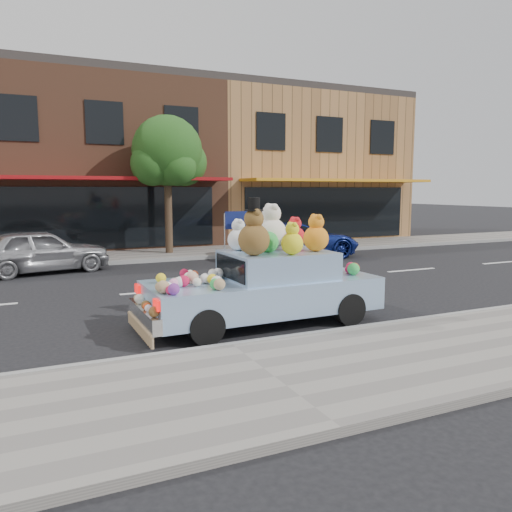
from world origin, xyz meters
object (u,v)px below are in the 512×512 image
street_tree (168,157)px  car_blue (296,240)px  car_silver (41,251)px  art_car (265,281)px

street_tree → car_blue: (4.10, -2.52, -3.04)m
car_silver → car_blue: car_silver is taller
street_tree → car_silver: bearing=-152.5°
street_tree → car_silver: size_ratio=1.33×
car_silver → car_blue: size_ratio=0.84×
street_tree → car_blue: bearing=-31.5°
street_tree → car_silver: 5.95m
car_silver → art_car: 8.74m
car_silver → street_tree: bearing=-74.1°
car_blue → street_tree: bearing=62.7°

